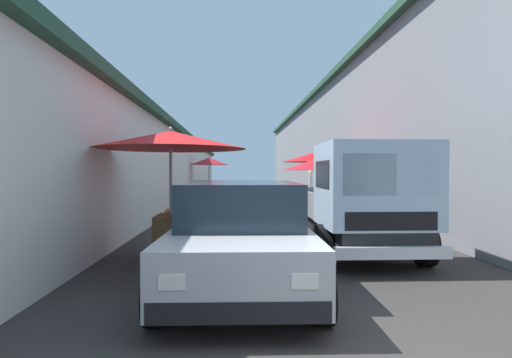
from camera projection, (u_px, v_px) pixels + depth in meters
ground at (260, 211)px, 16.19m from camera, size 90.00×90.00×0.00m
building_left_whitewash at (103, 168)px, 18.03m from camera, size 49.80×7.50×3.51m
building_right_concrete at (404, 141)px, 18.76m from camera, size 49.80×7.50×6.03m
fruit_stall_far_right at (171, 154)px, 7.34m from camera, size 2.78×2.78×2.42m
fruit_stall_mid_lane at (316, 165)px, 14.31m from camera, size 2.34×2.34×2.37m
fruit_stall_near_right at (209, 167)px, 22.52m from camera, size 2.18×2.18×2.46m
fruit_stall_far_left at (325, 171)px, 11.83m from camera, size 2.54×2.54×2.16m
hatchback_car at (241, 234)px, 5.48m from camera, size 3.95×2.01×1.45m
delivery_truck at (361, 202)px, 7.37m from camera, size 4.94×2.01×2.08m
vendor_by_crates at (310, 185)px, 18.81m from camera, size 0.63×0.32×1.66m
plastic_stool at (347, 218)px, 10.82m from camera, size 0.30×0.30×0.43m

